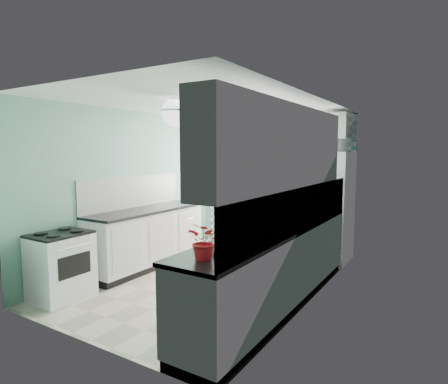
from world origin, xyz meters
The scene contains 26 objects.
floor centered at (0.00, 0.00, -0.01)m, with size 3.00×4.40×0.02m, color beige.
ceiling centered at (0.00, 0.00, 2.51)m, with size 3.00×4.40×0.02m, color white.
wall_back centered at (0.00, 2.21, 1.25)m, with size 3.00×0.02×2.50m, color #6FA695.
wall_front centered at (0.00, -2.21, 1.25)m, with size 3.00×0.02×2.50m, color #6FA695.
wall_left centered at (-1.51, 0.00, 1.25)m, with size 0.02×4.40×2.50m, color #6FA695.
wall_right centered at (1.51, 0.00, 1.25)m, with size 0.02×4.40×2.50m, color #6FA695.
accent_wall centered at (0.00, 2.19, 1.25)m, with size 3.00×0.01×2.50m, color #5AA398.
window centered at (-0.35, 2.16, 1.55)m, with size 1.04×0.05×1.44m.
backsplash_right centered at (1.49, -0.40, 1.20)m, with size 0.02×3.60×0.51m, color white.
backsplash_left centered at (-1.49, -0.07, 1.20)m, with size 0.02×2.15×0.51m, color white.
upper_cabinets_right centered at (1.33, -0.60, 1.90)m, with size 0.33×3.20×0.90m, color silver.
upper_cabinet_fridge centered at (1.30, 1.83, 2.25)m, with size 0.40×0.74×0.40m, color silver.
ceiling_light centered at (0.00, -0.80, 2.32)m, with size 0.34×0.34×0.35m.
base_cabinets_right centered at (1.20, -0.40, 0.45)m, with size 0.60×3.60×0.90m, color white.
countertop_right centered at (1.19, -0.40, 0.92)m, with size 0.63×3.60×0.04m, color black.
base_cabinets_left centered at (-1.20, -0.07, 0.45)m, with size 0.60×2.15×0.90m, color white.
countertop_left centered at (-1.19, -0.07, 0.92)m, with size 0.63×2.15×0.04m, color black.
fridge centered at (1.11, 1.83, 0.92)m, with size 0.80×0.79×1.84m.
stove centered at (-1.20, -1.63, 0.43)m, with size 0.55×0.68×0.82m.
sink centered at (1.20, 0.38, 0.93)m, with size 0.43×0.36×0.53m.
rug centered at (-0.04, 0.62, 0.01)m, with size 0.78×1.12×0.02m, color #751302.
dish_towel centered at (0.89, 0.68, 0.48)m, with size 0.02×0.25×0.38m, color teal.
fruit_bowl centered at (1.20, -1.64, 0.97)m, with size 0.23×0.23×0.06m, color white.
potted_plant centered at (1.20, -1.92, 1.10)m, with size 0.29×0.25×0.32m, color maroon.
soap_bottle centered at (1.25, 0.68, 1.04)m, with size 0.09×0.09×0.19m, color #9AB1BB.
microwave centered at (1.11, 1.83, 2.00)m, with size 0.59×0.40×0.32m, color white.
Camera 1 is at (2.95, -4.44, 1.85)m, focal length 30.00 mm.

